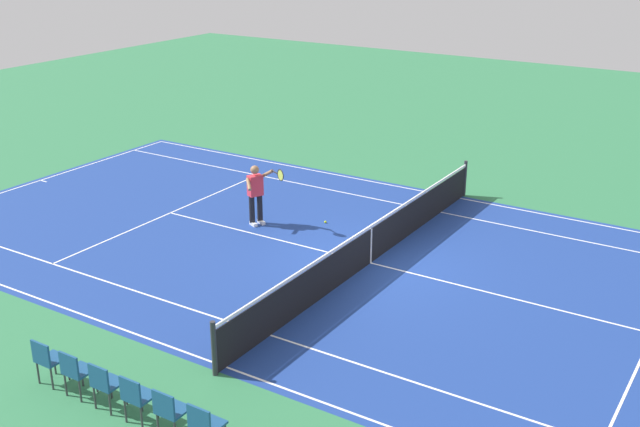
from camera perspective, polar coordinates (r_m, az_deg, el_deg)
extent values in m
plane|color=#2D7247|center=(18.65, 3.71, -3.65)|extent=(60.00, 60.00, 0.00)
cube|color=navy|center=(18.65, 3.71, -3.64)|extent=(24.20, 11.40, 0.00)
cube|color=white|center=(26.09, -19.87, 2.31)|extent=(0.05, 11.00, 0.01)
cube|color=white|center=(23.30, 10.24, 1.12)|extent=(23.80, 0.05, 0.01)
cube|color=white|center=(14.60, -6.94, -11.13)|extent=(23.80, 0.05, 0.01)
cube|color=white|center=(22.09, 8.85, 0.11)|extent=(23.80, 0.05, 0.01)
cube|color=white|center=(15.54, -3.69, -8.90)|extent=(23.80, 0.05, 0.01)
cube|color=white|center=(22.17, -10.94, 0.05)|extent=(0.05, 8.22, 0.01)
cube|color=white|center=(18.65, 3.71, -3.63)|extent=(12.80, 0.05, 0.01)
cube|color=white|center=(25.98, -19.66, 2.26)|extent=(0.30, 0.05, 0.01)
cylinder|color=#2D2D33|center=(23.40, 10.60, 2.56)|extent=(0.10, 0.10, 1.08)
cylinder|color=#2D2D33|center=(14.13, -7.80, -9.81)|extent=(0.10, 0.10, 1.08)
cube|color=black|center=(18.47, 3.74, -2.40)|extent=(0.02, 11.60, 0.88)
cube|color=white|center=(18.28, 3.78, -0.93)|extent=(0.04, 11.60, 0.06)
cube|color=white|center=(18.47, 3.74, -2.40)|extent=(0.04, 0.06, 0.88)
cylinder|color=black|center=(20.84, -5.03, 0.32)|extent=(0.15, 0.15, 0.74)
cube|color=white|center=(20.94, -4.92, -0.77)|extent=(0.30, 0.22, 0.09)
cylinder|color=black|center=(20.95, -4.45, 0.44)|extent=(0.15, 0.15, 0.74)
cube|color=white|center=(21.04, -4.34, -0.64)|extent=(0.30, 0.22, 0.09)
cube|color=#E03342|center=(20.68, -4.79, 2.07)|extent=(0.38, 0.45, 0.56)
sphere|color=#9E704C|center=(20.55, -4.83, 3.22)|extent=(0.23, 0.23, 0.23)
cylinder|color=#9E704C|center=(20.37, -5.27, 2.15)|extent=(0.36, 0.35, 0.26)
cylinder|color=#9E704C|center=(20.55, -3.90, 2.95)|extent=(0.42, 0.14, 0.30)
cylinder|color=#232326|center=(20.28, -3.33, 3.05)|extent=(0.27, 0.15, 0.04)
torus|color=#232326|center=(20.04, -2.92, 2.84)|extent=(0.29, 0.16, 0.31)
cylinder|color=#C6D84C|center=(20.04, -2.92, 2.84)|extent=(0.25, 0.12, 0.27)
sphere|color=#CCE01E|center=(21.03, 0.40, -0.62)|extent=(0.07, 0.07, 0.07)
cube|color=navy|center=(12.38, -8.22, -15.11)|extent=(0.44, 0.44, 0.04)
cube|color=navy|center=(12.14, -8.90, -14.71)|extent=(0.44, 0.04, 0.40)
cylinder|color=#38383D|center=(13.13, -10.72, -14.25)|extent=(0.04, 0.04, 0.44)
cylinder|color=#38383D|center=(12.93, -9.51, -14.79)|extent=(0.04, 0.04, 0.44)
cylinder|color=#38383D|center=(12.93, -11.83, -14.97)|extent=(0.04, 0.04, 0.44)
cube|color=navy|center=(12.79, -10.74, -14.00)|extent=(0.44, 0.44, 0.04)
cube|color=navy|center=(12.55, -11.44, -13.59)|extent=(0.44, 0.04, 0.40)
cylinder|color=#38383D|center=(13.56, -13.01, -13.21)|extent=(0.04, 0.04, 0.44)
cylinder|color=#38383D|center=(13.34, -11.87, -13.73)|extent=(0.04, 0.04, 0.44)
cylinder|color=#38383D|center=(13.36, -14.12, -13.88)|extent=(0.04, 0.04, 0.44)
cylinder|color=#38383D|center=(13.14, -12.98, -14.42)|extent=(0.04, 0.04, 0.44)
cube|color=navy|center=(13.22, -13.08, -12.95)|extent=(0.44, 0.44, 0.04)
cube|color=navy|center=(12.98, -13.79, -12.52)|extent=(0.44, 0.04, 0.40)
cylinder|color=#38383D|center=(14.01, -15.13, -12.21)|extent=(0.04, 0.04, 0.44)
cylinder|color=#38383D|center=(13.78, -14.08, -12.71)|extent=(0.04, 0.04, 0.44)
cylinder|color=#38383D|center=(13.82, -16.23, -12.84)|extent=(0.04, 0.04, 0.44)
cylinder|color=#38383D|center=(13.58, -15.18, -13.36)|extent=(0.04, 0.04, 0.44)
cube|color=navy|center=(13.67, -15.25, -11.94)|extent=(0.44, 0.44, 0.04)
cube|color=navy|center=(13.44, -15.97, -11.50)|extent=(0.44, 0.04, 0.40)
cylinder|color=#38383D|center=(14.48, -17.10, -11.27)|extent=(0.04, 0.04, 0.44)
cylinder|color=#38383D|center=(14.24, -16.12, -11.74)|extent=(0.04, 0.04, 0.44)
cylinder|color=#38383D|center=(14.29, -18.20, -11.86)|extent=(0.04, 0.04, 0.44)
cylinder|color=#38383D|center=(14.05, -17.22, -12.35)|extent=(0.04, 0.04, 0.44)
cube|color=navy|center=(14.14, -17.26, -10.98)|extent=(0.44, 0.44, 0.04)
cube|color=navy|center=(13.92, -17.98, -10.54)|extent=(0.44, 0.04, 0.40)
cylinder|color=#38383D|center=(14.97, -18.93, -10.38)|extent=(0.04, 0.04, 0.44)
cylinder|color=#38383D|center=(14.72, -18.02, -10.82)|extent=(0.04, 0.04, 0.44)
cylinder|color=#38383D|center=(14.79, -20.02, -10.93)|extent=(0.04, 0.04, 0.44)
cylinder|color=#38383D|center=(14.54, -19.11, -11.39)|extent=(0.04, 0.04, 0.44)
cube|color=navy|center=(14.63, -19.13, -10.07)|extent=(0.44, 0.44, 0.04)
cube|color=navy|center=(14.43, -19.85, -9.63)|extent=(0.44, 0.04, 0.40)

